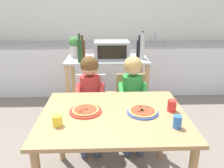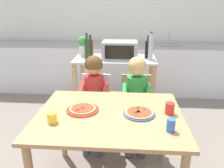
{
  "view_description": "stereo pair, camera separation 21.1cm",
  "coord_description": "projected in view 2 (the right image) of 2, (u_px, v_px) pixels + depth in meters",
  "views": [
    {
      "loc": [
        -0.07,
        -1.69,
        1.61
      ],
      "look_at": [
        0.0,
        0.3,
        0.9
      ],
      "focal_mm": 36.76,
      "sensor_mm": 36.0,
      "label": 1
    },
    {
      "loc": [
        0.14,
        -1.68,
        1.61
      ],
      "look_at": [
        0.0,
        0.3,
        0.9
      ],
      "focal_mm": 36.76,
      "sensor_mm": 36.0,
      "label": 2
    }
  ],
  "objects": [
    {
      "name": "bottle_slim_sauce",
      "position": [
        148.0,
        49.0,
        3.01
      ],
      "size": [
        0.07,
        0.07,
        0.3
      ],
      "color": "black",
      "rests_on": "kitchen_island_cart"
    },
    {
      "name": "toaster_oven",
      "position": [
        120.0,
        50.0,
        3.03
      ],
      "size": [
        0.46,
        0.34,
        0.22
      ],
      "color": "#999BA0",
      "rests_on": "kitchen_island_cart"
    },
    {
      "name": "drinking_cup_blue",
      "position": [
        171.0,
        125.0,
        1.61
      ],
      "size": [
        0.06,
        0.06,
        0.09
      ],
      "primitive_type": "cylinder",
      "color": "blue",
      "rests_on": "dining_table"
    },
    {
      "name": "drinking_cup_yellow",
      "position": [
        52.0,
        118.0,
        1.73
      ],
      "size": [
        0.07,
        0.07,
        0.08
      ],
      "primitive_type": "cylinder",
      "color": "yellow",
      "rests_on": "dining_table"
    },
    {
      "name": "ground_plane",
      "position": [
        116.0,
        125.0,
        3.19
      ],
      "size": [
        11.25,
        11.25,
        0.0
      ],
      "primitive_type": "plane",
      "color": "slate"
    },
    {
      "name": "pizza_plate_red_rimmed",
      "position": [
        83.0,
        109.0,
        1.93
      ],
      "size": [
        0.27,
        0.27,
        0.03
      ],
      "color": "red",
      "rests_on": "dining_table"
    },
    {
      "name": "drinking_cup_red",
      "position": [
        170.0,
        108.0,
        1.86
      ],
      "size": [
        0.07,
        0.07,
        0.1
      ],
      "primitive_type": "cylinder",
      "color": "red",
      "rests_on": "dining_table"
    },
    {
      "name": "child_in_red_shirt",
      "position": [
        94.0,
        91.0,
        2.53
      ],
      "size": [
        0.32,
        0.42,
        1.06
      ],
      "color": "#424C6B",
      "rests_on": "ground"
    },
    {
      "name": "dining_table",
      "position": [
        109.0,
        124.0,
        1.92
      ],
      "size": [
        1.19,
        0.95,
        0.75
      ],
      "color": "#AD7F51",
      "rests_on": "ground"
    },
    {
      "name": "kitchen_counter",
      "position": [
        120.0,
        68.0,
        4.3
      ],
      "size": [
        5.03,
        0.6,
        1.09
      ],
      "color": "silver",
      "rests_on": "ground"
    },
    {
      "name": "dining_chair_left",
      "position": [
        96.0,
        104.0,
        2.71
      ],
      "size": [
        0.36,
        0.36,
        0.81
      ],
      "color": "silver",
      "rests_on": "ground"
    },
    {
      "name": "bottle_tall_green_wine",
      "position": [
        87.0,
        50.0,
        2.84
      ],
      "size": [
        0.06,
        0.06,
        0.35
      ],
      "color": "#1E4723",
      "rests_on": "kitchen_island_cart"
    },
    {
      "name": "dining_chair_right",
      "position": [
        136.0,
        105.0,
        2.69
      ],
      "size": [
        0.36,
        0.36,
        0.81
      ],
      "color": "tan",
      "rests_on": "ground"
    },
    {
      "name": "kitchen_island_cart",
      "position": [
        115.0,
        80.0,
        3.16
      ],
      "size": [
        1.09,
        0.57,
        0.91
      ],
      "color": "#B7BABF",
      "rests_on": "ground"
    },
    {
      "name": "back_wall_tiled",
      "position": [
        122.0,
        17.0,
        4.38
      ],
      "size": [
        5.59,
        0.12,
        2.7
      ],
      "color": "white",
      "rests_on": "ground"
    },
    {
      "name": "child_in_green_shirt",
      "position": [
        136.0,
        92.0,
        2.51
      ],
      "size": [
        0.32,
        0.42,
        1.05
      ],
      "color": "#424C6B",
      "rests_on": "ground"
    },
    {
      "name": "pizza_plate_blue_rimmed",
      "position": [
        139.0,
        113.0,
        1.86
      ],
      "size": [
        0.26,
        0.26,
        0.03
      ],
      "color": "#3356B7",
      "rests_on": "dining_table"
    },
    {
      "name": "bottle_brown_beer",
      "position": [
        151.0,
        48.0,
        2.91
      ],
      "size": [
        0.06,
        0.06,
        0.36
      ],
      "color": "#ADB7B2",
      "rests_on": "kitchen_island_cart"
    },
    {
      "name": "potted_herb_plant",
      "position": [
        83.0,
        45.0,
        3.13
      ],
      "size": [
        0.14,
        0.14,
        0.27
      ],
      "color": "beige",
      "rests_on": "kitchen_island_cart"
    },
    {
      "name": "bottle_clear_vinegar",
      "position": [
        91.0,
        49.0,
        2.98
      ],
      "size": [
        0.07,
        0.07,
        0.31
      ],
      "color": "#4C2D14",
      "rests_on": "kitchen_island_cart"
    }
  ]
}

